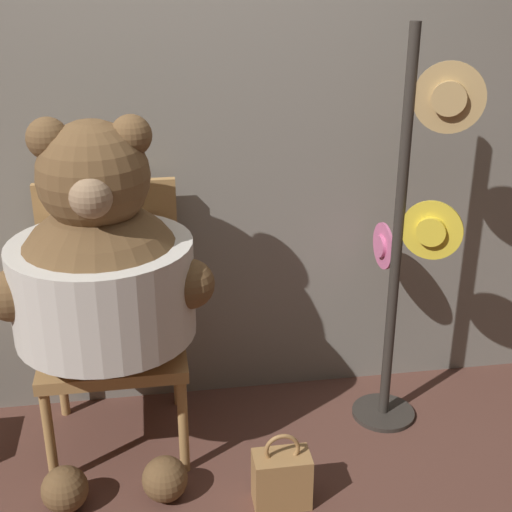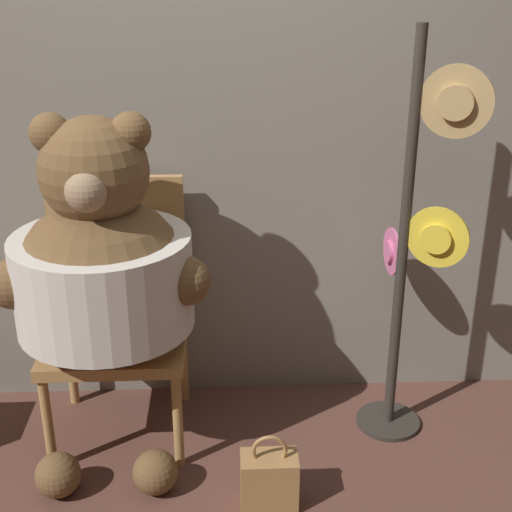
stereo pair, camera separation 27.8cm
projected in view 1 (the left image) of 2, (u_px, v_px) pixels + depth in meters
The scene contains 6 objects.
ground_plane at pixel (188, 476), 2.85m from camera, with size 14.00×14.00×0.00m, color brown.
wall_back at pixel (165, 95), 2.89m from camera, with size 8.00×0.10×2.80m.
chair at pixel (113, 312), 2.93m from camera, with size 0.57×0.53×1.08m.
teddy_bear at pixel (102, 278), 2.66m from camera, with size 0.83×0.74×1.42m.
hat_display_rack at pixel (409, 244), 2.90m from camera, with size 0.40×0.38×1.70m.
handbag_on_ground at pixel (282, 478), 2.67m from camera, with size 0.21×0.13×0.31m.
Camera 1 is at (-0.08, -2.29, 1.93)m, focal length 50.00 mm.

